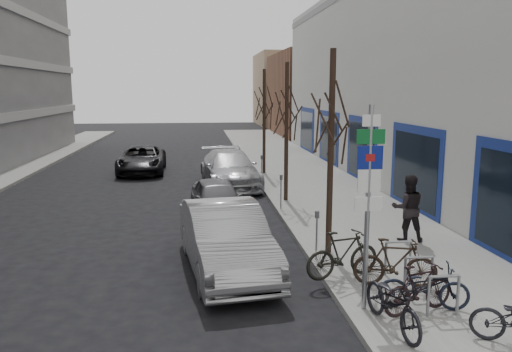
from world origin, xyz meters
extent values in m
plane|color=black|center=(0.00, 0.00, 0.00)|extent=(120.00, 120.00, 0.00)
cube|color=slate|center=(4.50, 10.00, 0.07)|extent=(5.00, 70.00, 0.15)
cube|color=brown|center=(13.00, 40.00, 4.00)|extent=(12.00, 14.00, 8.00)
cube|color=#937A5B|center=(13.50, 55.00, 4.50)|extent=(13.00, 12.00, 9.00)
cylinder|color=gray|center=(2.40, 0.00, 2.10)|extent=(0.10, 0.10, 4.20)
cube|color=white|center=(2.40, -0.03, 3.90)|extent=(0.35, 0.03, 0.22)
cube|color=#0C5926|center=(2.40, -0.03, 3.60)|extent=(0.55, 0.03, 0.28)
cube|color=navy|center=(2.40, -0.03, 3.20)|extent=(0.50, 0.03, 0.45)
cube|color=maroon|center=(2.40, -0.04, 3.20)|extent=(0.18, 0.02, 0.14)
cube|color=white|center=(2.40, -0.03, 2.75)|extent=(0.45, 0.03, 0.45)
cube|color=white|center=(2.40, -0.03, 2.30)|extent=(0.55, 0.03, 0.28)
cylinder|color=gray|center=(3.50, -0.50, 0.55)|extent=(0.06, 0.06, 0.80)
cylinder|color=gray|center=(4.10, -0.50, 0.55)|extent=(0.06, 0.06, 0.80)
cylinder|color=gray|center=(3.80, -0.50, 0.95)|extent=(0.60, 0.06, 0.06)
cylinder|color=gray|center=(3.50, 0.60, 0.55)|extent=(0.06, 0.06, 0.80)
cylinder|color=gray|center=(4.10, 0.60, 0.55)|extent=(0.06, 0.06, 0.80)
cylinder|color=gray|center=(3.80, 0.60, 0.95)|extent=(0.60, 0.06, 0.06)
cylinder|color=gray|center=(3.50, 1.70, 0.55)|extent=(0.06, 0.06, 0.80)
cylinder|color=gray|center=(4.10, 1.70, 0.55)|extent=(0.06, 0.06, 0.80)
cylinder|color=gray|center=(3.80, 1.70, 0.95)|extent=(0.60, 0.06, 0.06)
cylinder|color=black|center=(2.60, 3.50, 2.75)|extent=(0.16, 0.16, 5.50)
cylinder|color=black|center=(2.60, 10.00, 2.75)|extent=(0.16, 0.16, 5.50)
cylinder|color=black|center=(2.60, 16.50, 2.75)|extent=(0.16, 0.16, 5.50)
cylinder|color=gray|center=(2.15, 3.00, 0.70)|extent=(0.05, 0.05, 1.10)
cube|color=#3F3F44|center=(2.15, 3.00, 1.33)|extent=(0.10, 0.08, 0.18)
cylinder|color=gray|center=(2.15, 8.50, 0.70)|extent=(0.05, 0.05, 1.10)
cube|color=#3F3F44|center=(2.15, 8.50, 1.33)|extent=(0.10, 0.08, 0.18)
cylinder|color=gray|center=(2.15, 14.00, 0.70)|extent=(0.05, 0.05, 1.10)
cube|color=#3F3F44|center=(2.15, 14.00, 1.33)|extent=(0.10, 0.08, 0.18)
imported|color=black|center=(2.63, -0.89, 0.74)|extent=(0.84, 2.00, 1.18)
imported|color=black|center=(3.38, -0.33, 0.66)|extent=(1.75, 0.99, 1.02)
imported|color=black|center=(3.57, -0.15, 0.69)|extent=(1.85, 0.97, 1.08)
imported|color=black|center=(2.45, 1.67, 0.73)|extent=(1.98, 1.02, 1.15)
imported|color=black|center=(3.44, 1.00, 0.71)|extent=(1.93, 1.02, 1.13)
imported|color=#9E9FA3|center=(-0.20, 2.81, 0.84)|extent=(2.44, 5.29, 1.68)
imported|color=#535258|center=(-0.20, 8.04, 0.69)|extent=(2.05, 4.22, 1.39)
imported|color=#A4A5A9|center=(0.63, 13.85, 0.83)|extent=(2.89, 5.92, 1.66)
imported|color=black|center=(-3.86, 18.32, 0.73)|extent=(2.50, 5.26, 1.45)
imported|color=black|center=(5.13, 4.26, 1.13)|extent=(0.79, 0.61, 1.95)
camera|label=1|loc=(-0.85, -9.07, 4.47)|focal=35.00mm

